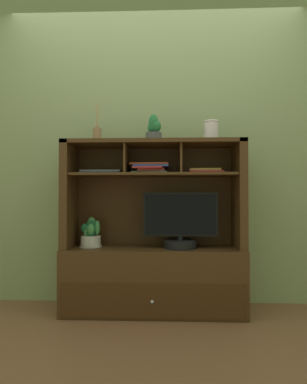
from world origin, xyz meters
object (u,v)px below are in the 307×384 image
Objects in this scene: magazine_stack_right at (101,172)px; potted_fern at (91,236)px; magazine_stack_left at (150,168)px; ceramic_vase at (211,131)px; tv_monitor at (180,226)px; potted_orchid at (90,236)px; media_console at (154,258)px; diffuser_bottle at (97,135)px; potted_succulent at (154,131)px; magazine_stack_centre at (205,172)px.

potted_fern is at bearing 177.13° from magazine_stack_right.
ceramic_vase is at bearing 1.07° from magazine_stack_left.
tv_monitor is 2.68× the size of potted_orchid.
potted_orchid is 0.72m from magazine_stack_left.
potted_orchid is (-0.50, 0.00, 0.17)m from media_console.
diffuser_bottle is (-0.66, 0.06, 0.72)m from tv_monitor.
media_console is 8.52× the size of ceramic_vase.
magazine_stack_left is at bearing -139.66° from potted_succulent.
potted_fern is 0.97m from potted_succulent.
magazine_stack_right is at bearing 175.46° from tv_monitor.
tv_monitor is at bearing -156.38° from magazine_stack_centre.
diffuser_bottle reaches higher than magazine_stack_right.
potted_orchid is 0.97m from potted_succulent.
diffuser_bottle is (-0.45, 0.01, 0.98)m from media_console.
magazine_stack_left reaches higher than potted_fern.
potted_orchid is (-0.71, 0.05, -0.09)m from tv_monitor.
magazine_stack_right is 1.98× the size of ceramic_vase.
magazine_stack_left is at bearing -2.90° from potted_fern.
media_console reaches higher than magazine_stack_left.
ceramic_vase is at bearing -47.77° from magazine_stack_centre.
media_console is 1.07m from diffuser_bottle.
potted_succulent is (0.42, 0.00, 0.33)m from magazine_stack_right.
potted_succulent is at bearing 70.43° from media_console.
tv_monitor is at bearing -5.06° from diffuser_bottle.
ceramic_vase is at bearing -0.75° from potted_orchid.
potted_succulent reaches higher than magazine_stack_left.
magazine_stack_left is 0.93× the size of magazine_stack_right.
magazine_stack_centre is (0.43, 0.06, -0.02)m from magazine_stack_left.
magazine_stack_centre is 1.62× the size of ceramic_vase.
potted_succulent is (-0.40, -0.03, 0.32)m from magazine_stack_centre.
diffuser_bottle is at bearing 179.35° from potted_succulent.
ceramic_vase is at bearing -1.26° from diffuser_bottle.
potted_fern is 1.07× the size of potted_succulent.
media_console is 4.62× the size of magazine_stack_left.
diffuser_bottle is at bearing 178.45° from media_console.
magazine_stack_centre is 0.82m from magazine_stack_right.
media_console is 0.52m from potted_fern.
diffuser_bottle is (-0.86, -0.03, 0.29)m from magazine_stack_centre.
potted_fern reaches higher than potted_orchid.
tv_monitor is 0.98m from diffuser_bottle.
magazine_stack_centre reaches higher than potted_orchid.
magazine_stack_centre is (0.91, 0.04, 0.51)m from potted_orchid.
tv_monitor is 0.77m from potted_succulent.
magazine_stack_centre is (0.90, 0.03, 0.51)m from potted_fern.
media_console is 4.30× the size of magazine_stack_right.
magazine_stack_centre reaches higher than potted_fern.
potted_succulent is at bearing 0.53° from magazine_stack_right.
magazine_stack_left is 1.37× the size of potted_succulent.
magazine_stack_right is at bearing 179.29° from ceramic_vase.
media_console is 0.79m from magazine_stack_right.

